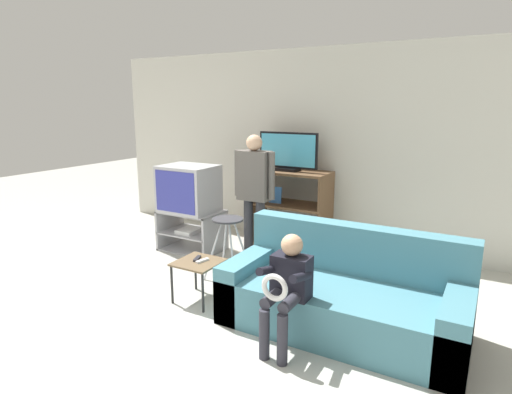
# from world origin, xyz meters

# --- Properties ---
(ground_plane) EXTENTS (18.00, 18.00, 0.00)m
(ground_plane) POSITION_xyz_m (0.00, 0.00, 0.00)
(ground_plane) COLOR #B7B7AD
(wall_back) EXTENTS (6.40, 0.06, 2.60)m
(wall_back) POSITION_xyz_m (0.00, 3.31, 1.30)
(wall_back) COLOR beige
(wall_back) RESTS_ON ground_plane
(tv_stand) EXTENTS (0.78, 0.54, 0.52)m
(tv_stand) POSITION_xyz_m (-1.14, 2.15, 0.26)
(tv_stand) COLOR #A8A8AD
(tv_stand) RESTS_ON ground_plane
(television_main) EXTENTS (0.68, 0.55, 0.59)m
(television_main) POSITION_xyz_m (-1.16, 2.13, 0.82)
(television_main) COLOR #B2B2B7
(television_main) RESTS_ON tv_stand
(media_shelf) EXTENTS (1.05, 0.52, 1.02)m
(media_shelf) POSITION_xyz_m (-0.12, 2.98, 0.52)
(media_shelf) COLOR brown
(media_shelf) RESTS_ON ground_plane
(television_flat) EXTENTS (0.82, 0.20, 0.51)m
(television_flat) POSITION_xyz_m (-0.15, 2.96, 1.26)
(television_flat) COLOR black
(television_flat) RESTS_ON media_shelf
(folding_stool) EXTENTS (0.43, 0.38, 0.68)m
(folding_stool) POSITION_xyz_m (-0.20, 1.59, 0.54)
(folding_stool) COLOR #B7B7BC
(folding_stool) RESTS_ON ground_plane
(snack_table) EXTENTS (0.41, 0.41, 0.40)m
(snack_table) POSITION_xyz_m (-0.15, 1.00, 0.35)
(snack_table) COLOR brown
(snack_table) RESTS_ON ground_plane
(remote_control_black) EXTENTS (0.08, 0.15, 0.02)m
(remote_control_black) POSITION_xyz_m (-0.19, 1.03, 0.41)
(remote_control_black) COLOR #232328
(remote_control_black) RESTS_ON snack_table
(remote_control_white) EXTENTS (0.07, 0.15, 0.02)m
(remote_control_white) POSITION_xyz_m (-0.11, 1.01, 0.41)
(remote_control_white) COLOR silver
(remote_control_white) RESTS_ON snack_table
(couch) EXTENTS (1.99, 0.90, 0.83)m
(couch) POSITION_xyz_m (1.23, 1.20, 0.28)
(couch) COLOR teal
(couch) RESTS_ON ground_plane
(person_standing_adult) EXTENTS (0.53, 0.20, 1.54)m
(person_standing_adult) POSITION_xyz_m (-0.21, 2.17, 0.93)
(person_standing_adult) COLOR #2D2D33
(person_standing_adult) RESTS_ON ground_plane
(person_seated_child) EXTENTS (0.33, 0.43, 0.91)m
(person_seated_child) POSITION_xyz_m (0.95, 0.67, 0.54)
(person_seated_child) COLOR #2D2D38
(person_seated_child) RESTS_ON ground_plane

